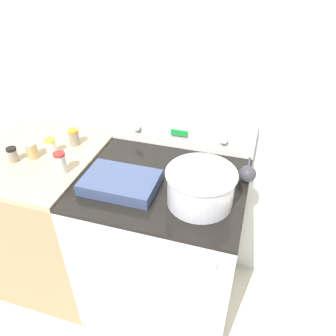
% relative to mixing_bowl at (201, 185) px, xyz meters
% --- Properties ---
extents(kitchen_wall, '(8.00, 0.05, 2.50)m').
position_rel_mixing_bowl_xyz_m(kitchen_wall, '(-0.20, 0.49, 0.23)').
color(kitchen_wall, silver).
rests_on(kitchen_wall, ground_plane).
extents(stove_range, '(0.80, 0.72, 0.93)m').
position_rel_mixing_bowl_xyz_m(stove_range, '(-0.20, 0.11, -0.55)').
color(stove_range, silver).
rests_on(stove_range, ground_plane).
extents(control_panel, '(0.80, 0.07, 0.18)m').
position_rel_mixing_bowl_xyz_m(control_panel, '(-0.20, 0.43, 0.00)').
color(control_panel, silver).
rests_on(control_panel, stove_range).
extents(side_counter, '(0.62, 0.69, 0.94)m').
position_rel_mixing_bowl_xyz_m(side_counter, '(-0.91, 0.11, -0.55)').
color(side_counter, tan).
rests_on(side_counter, ground_plane).
extents(mixing_bowl, '(0.30, 0.30, 0.16)m').
position_rel_mixing_bowl_xyz_m(mixing_bowl, '(0.00, 0.00, 0.00)').
color(mixing_bowl, silver).
rests_on(mixing_bowl, stove_range).
extents(casserole_dish, '(0.34, 0.23, 0.06)m').
position_rel_mixing_bowl_xyz_m(casserole_dish, '(-0.37, -0.01, -0.06)').
color(casserole_dish, '#38476B').
rests_on(casserole_dish, stove_range).
extents(ladle, '(0.08, 0.33, 0.08)m').
position_rel_mixing_bowl_xyz_m(ladle, '(0.18, 0.22, -0.05)').
color(ladle, '#333338').
rests_on(ladle, stove_range).
extents(spice_jar_red_cap, '(0.06, 0.06, 0.11)m').
position_rel_mixing_bowl_xyz_m(spice_jar_red_cap, '(-0.68, 0.01, -0.02)').
color(spice_jar_red_cap, beige).
rests_on(spice_jar_red_cap, side_counter).
extents(spice_jar_orange_cap, '(0.06, 0.06, 0.09)m').
position_rel_mixing_bowl_xyz_m(spice_jar_orange_cap, '(-0.76, 0.26, -0.03)').
color(spice_jar_orange_cap, gray).
rests_on(spice_jar_orange_cap, side_counter).
extents(spice_jar_yellow_cap, '(0.06, 0.06, 0.09)m').
position_rel_mixing_bowl_xyz_m(spice_jar_yellow_cap, '(-0.83, 0.14, -0.03)').
color(spice_jar_yellow_cap, beige).
rests_on(spice_jar_yellow_cap, side_counter).
extents(spice_jar_white_cap, '(0.06, 0.06, 0.09)m').
position_rel_mixing_bowl_xyz_m(spice_jar_white_cap, '(-0.90, 0.08, -0.03)').
color(spice_jar_white_cap, tan).
rests_on(spice_jar_white_cap, side_counter).
extents(spice_jar_black_cap, '(0.05, 0.05, 0.08)m').
position_rel_mixing_bowl_xyz_m(spice_jar_black_cap, '(-0.97, 0.02, -0.04)').
color(spice_jar_black_cap, gray).
rests_on(spice_jar_black_cap, side_counter).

